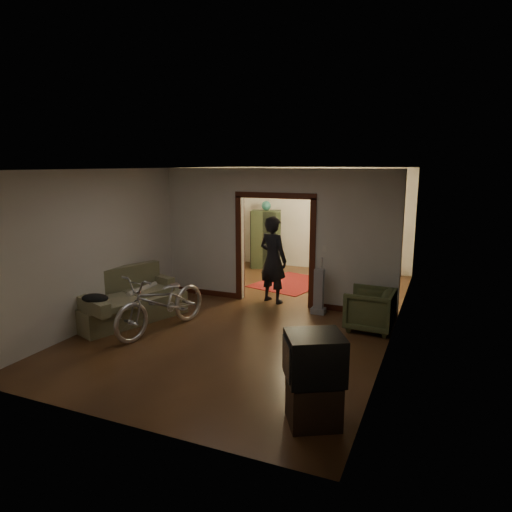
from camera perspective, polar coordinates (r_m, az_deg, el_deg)
The scene contains 24 objects.
floor at distance 9.07m, azimuth 0.74°, elevation -7.10°, with size 5.00×8.50×0.01m, color #392112.
ceiling at distance 8.60m, azimuth 0.79°, elevation 10.88°, with size 5.00×8.50×0.01m, color white.
wall_back at distance 12.73m, azimuth 8.00°, elevation 4.64°, with size 5.00×0.02×2.80m, color beige.
wall_left at distance 9.93m, azimuth -12.74°, elevation 2.56°, with size 0.02×8.50×2.80m, color beige.
wall_right at distance 8.14m, azimuth 17.30°, elevation 0.41°, with size 0.02×8.50×2.80m, color beige.
partition_wall at distance 9.42m, azimuth 2.48°, elevation 2.36°, with size 5.00×0.14×2.80m, color beige.
door_casing at distance 9.47m, azimuth 2.47°, elevation 0.57°, with size 1.74×0.20×2.32m, color #39160D.
far_window at distance 12.51m, azimuth 11.09°, elevation 5.11°, with size 0.98×0.06×1.28m, color black.
chandelier at distance 10.97m, azimuth 5.75°, elevation 8.60°, with size 0.24×0.24×0.24m, color #FFE0A5.
light_switch at distance 9.06m, azimuth 8.54°, elevation 0.93°, with size 0.08×0.01×0.12m, color silver.
sofa at distance 8.86m, azimuth -15.69°, elevation -4.77°, with size 0.93×2.07×0.95m, color #686745.
rolled_paper at distance 9.02m, azimuth -14.03°, elevation -4.04°, with size 0.11×0.11×0.85m, color beige.
jacket at distance 8.12m, azimuth -19.48°, elevation -4.99°, with size 0.48×0.36×0.14m, color black.
bicycle at distance 8.13m, azimuth -11.67°, elevation -5.64°, with size 0.70×2.02×1.06m, color silver.
armchair at distance 8.33m, azimuth 14.03°, elevation -6.50°, with size 0.79×0.81×0.74m, color #464F2C.
tv_stand at distance 5.42m, azimuth 7.19°, elevation -17.67°, with size 0.56×0.51×0.51m, color black.
crt_tv at distance 5.18m, azimuth 7.34°, elevation -12.44°, with size 0.61×0.55×0.53m, color black.
vacuum at distance 8.99m, azimuth 7.86°, elevation -4.39°, with size 0.27×0.22×0.90m, color gray.
person at distance 9.55m, azimuth 2.13°, elevation -0.47°, with size 0.67×0.44×1.83m, color black.
oriental_rug at distance 11.25m, azimuth 4.45°, elevation -3.41°, with size 1.43×1.87×0.01m, color maroon.
locker at distance 12.79m, azimuth 1.27°, elevation 2.11°, with size 0.81×0.45×1.62m, color #28331E.
globe at distance 12.66m, azimuth 1.29°, elevation 7.16°, with size 0.26×0.26×0.26m, color #1E5972.
desk at distance 12.28m, azimuth 12.24°, elevation -0.54°, with size 1.06×0.59×0.78m, color black.
desk_chair at distance 11.69m, azimuth 8.19°, elevation -0.72°, with size 0.40×0.40×0.89m, color black.
Camera 1 is at (3.23, -7.97, 2.89)m, focal length 32.00 mm.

